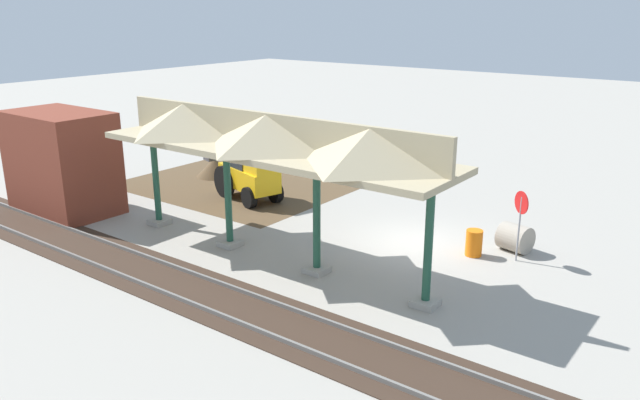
{
  "coord_description": "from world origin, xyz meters",
  "views": [
    {
      "loc": [
        -9.81,
        18.65,
        8.04
      ],
      "look_at": [
        2.71,
        2.02,
        1.6
      ],
      "focal_mm": 35.0,
      "sensor_mm": 36.0,
      "label": 1
    }
  ],
  "objects_px": {
    "traffic_barrel": "(474,243)",
    "brick_utility_building": "(63,162)",
    "concrete_pipe": "(515,238)",
    "stop_sign": "(521,211)",
    "backhoe": "(247,170)"
  },
  "relations": [
    {
      "from": "concrete_pipe",
      "to": "backhoe",
      "type": "bearing_deg",
      "value": 4.8
    },
    {
      "from": "stop_sign",
      "to": "backhoe",
      "type": "xyz_separation_m",
      "value": [
        12.0,
        0.15,
        -0.47
      ]
    },
    {
      "from": "traffic_barrel",
      "to": "concrete_pipe",
      "type": "bearing_deg",
      "value": -127.39
    },
    {
      "from": "stop_sign",
      "to": "backhoe",
      "type": "bearing_deg",
      "value": 0.74
    },
    {
      "from": "brick_utility_building",
      "to": "traffic_barrel",
      "type": "distance_m",
      "value": 16.43
    },
    {
      "from": "brick_utility_building",
      "to": "stop_sign",
      "type": "bearing_deg",
      "value": -160.47
    },
    {
      "from": "stop_sign",
      "to": "concrete_pipe",
      "type": "distance_m",
      "value": 1.55
    },
    {
      "from": "concrete_pipe",
      "to": "traffic_barrel",
      "type": "distance_m",
      "value": 1.57
    },
    {
      "from": "concrete_pipe",
      "to": "brick_utility_building",
      "type": "height_order",
      "value": "brick_utility_building"
    },
    {
      "from": "stop_sign",
      "to": "concrete_pipe",
      "type": "height_order",
      "value": "stop_sign"
    },
    {
      "from": "traffic_barrel",
      "to": "brick_utility_building",
      "type": "bearing_deg",
      "value": 19.69
    },
    {
      "from": "stop_sign",
      "to": "concrete_pipe",
      "type": "relative_size",
      "value": 2.02
    },
    {
      "from": "concrete_pipe",
      "to": "brick_utility_building",
      "type": "relative_size",
      "value": 0.27
    },
    {
      "from": "backhoe",
      "to": "concrete_pipe",
      "type": "height_order",
      "value": "backhoe"
    },
    {
      "from": "stop_sign",
      "to": "brick_utility_building",
      "type": "bearing_deg",
      "value": 19.53
    }
  ]
}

